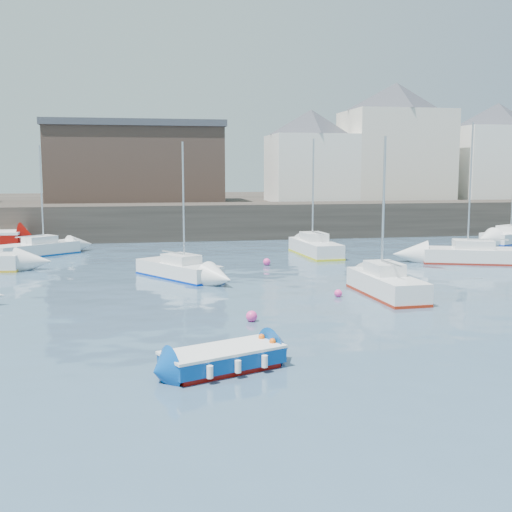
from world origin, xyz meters
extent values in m
plane|color=#2D4760|center=(0.00, 0.00, 0.00)|extent=(220.00, 220.00, 0.00)
cube|color=#28231E|center=(0.00, 35.00, 1.50)|extent=(90.00, 5.00, 3.00)
cube|color=#28231E|center=(0.00, 53.00, 1.40)|extent=(90.00, 32.00, 2.80)
cube|color=beige|center=(20.00, 42.00, 7.30)|extent=(10.00, 8.00, 9.00)
pyramid|color=#3A3D44|center=(20.00, 42.00, 13.20)|extent=(13.36, 13.36, 2.80)
cube|color=white|center=(31.00, 41.50, 6.55)|extent=(9.00, 7.00, 7.50)
pyramid|color=#3A3D44|center=(31.00, 41.50, 11.53)|extent=(11.88, 11.88, 2.45)
cube|color=white|center=(11.00, 41.50, 6.05)|extent=(8.00, 7.00, 6.50)
pyramid|color=#3A3D44|center=(11.00, 41.50, 10.53)|extent=(11.14, 11.14, 2.45)
cube|color=#3D2D26|center=(-6.00, 43.00, 6.30)|extent=(16.00, 10.00, 7.00)
cube|color=#3A3D44|center=(-6.00, 43.00, 10.10)|extent=(16.40, 10.40, 0.60)
cube|color=#8C0904|center=(-3.62, -2.00, 0.08)|extent=(3.54, 2.49, 0.16)
cube|color=#054196|center=(-3.62, -2.00, 0.39)|extent=(3.88, 2.77, 0.45)
cube|color=white|center=(-3.62, -2.00, 0.65)|extent=(3.96, 2.82, 0.08)
cube|color=white|center=(-3.62, -2.00, 0.46)|extent=(3.04, 2.07, 0.41)
cube|color=tan|center=(-3.62, -2.00, 0.56)|extent=(0.64, 1.09, 0.06)
cylinder|color=white|center=(-4.79, -1.55, 0.36)|extent=(0.18, 0.18, 0.36)
cylinder|color=white|center=(-4.14, -3.15, 0.36)|extent=(0.18, 0.18, 0.36)
cylinder|color=white|center=(-3.95, -1.20, 0.36)|extent=(0.18, 0.18, 0.36)
cylinder|color=white|center=(-3.29, -2.80, 0.36)|extent=(0.18, 0.18, 0.36)
cylinder|color=white|center=(-3.10, -0.85, 0.36)|extent=(0.18, 0.18, 0.36)
cylinder|color=white|center=(-2.44, -2.45, 0.36)|extent=(0.18, 0.18, 0.36)
cube|color=white|center=(-3.85, 14.84, 0.43)|extent=(4.59, 5.80, 0.86)
cube|color=#0027A1|center=(-3.85, 14.84, 0.06)|extent=(4.64, 5.86, 0.11)
cube|color=white|center=(-3.69, 14.60, 1.09)|extent=(2.23, 2.42, 0.48)
cylinder|color=silver|center=(-3.54, 14.36, 4.14)|extent=(0.10, 0.10, 6.56)
cube|color=white|center=(5.49, 7.83, 0.51)|extent=(2.07, 5.71, 1.01)
cube|color=maroon|center=(5.49, 7.83, 0.07)|extent=(2.09, 5.77, 0.14)
cube|color=white|center=(5.48, 8.11, 1.30)|extent=(1.44, 2.03, 0.56)
cylinder|color=silver|center=(5.47, 8.39, 4.25)|extent=(0.11, 0.11, 6.48)
cube|color=white|center=(15.38, 16.92, 0.48)|extent=(7.23, 4.36, 0.95)
cube|color=maroon|center=(15.38, 16.92, 0.06)|extent=(7.30, 4.41, 0.13)
cube|color=white|center=(15.06, 17.03, 1.22)|extent=(2.82, 2.36, 0.53)
cylinder|color=silver|center=(14.73, 17.15, 4.91)|extent=(0.11, 0.11, 7.92)
cube|color=white|center=(6.17, 22.50, 0.50)|extent=(2.38, 6.25, 1.00)
cube|color=yellow|center=(6.17, 22.50, 0.07)|extent=(2.40, 6.31, 0.13)
cube|color=white|center=(6.15, 22.81, 1.28)|extent=(1.61, 2.24, 0.56)
cylinder|color=silver|center=(6.13, 23.12, 4.53)|extent=(0.11, 0.11, 7.05)
cube|color=white|center=(-12.93, 25.81, 0.44)|extent=(5.74, 5.10, 0.88)
cube|color=#064CA7|center=(-12.93, 25.81, 0.06)|extent=(5.79, 5.16, 0.12)
cube|color=white|center=(-12.71, 25.99, 1.12)|extent=(2.47, 2.37, 0.49)
cylinder|color=silver|center=(-12.48, 26.17, 4.24)|extent=(0.10, 0.10, 6.72)
sphere|color=#FC3995|center=(-1.67, 4.01, 0.00)|extent=(0.45, 0.45, 0.45)
sphere|color=#FC3995|center=(3.21, 8.09, 0.00)|extent=(0.37, 0.37, 0.37)
sphere|color=#FC3995|center=(1.91, 18.56, 0.00)|extent=(0.46, 0.46, 0.46)
camera|label=1|loc=(-6.04, -20.34, 5.96)|focal=45.00mm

